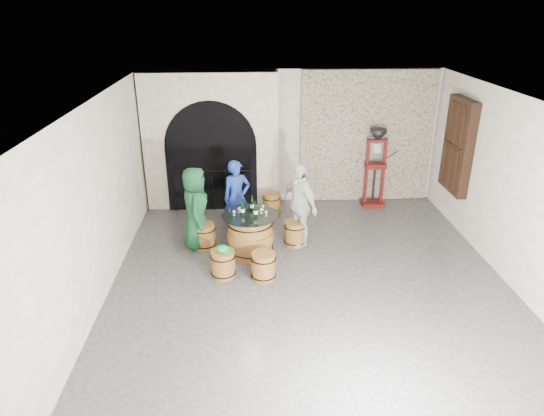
{
  "coord_description": "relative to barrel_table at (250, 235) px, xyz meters",
  "views": [
    {
      "loc": [
        -1.05,
        -7.3,
        4.61
      ],
      "look_at": [
        -0.62,
        1.02,
        1.05
      ],
      "focal_mm": 32.0,
      "sensor_mm": 36.0,
      "label": 1
    }
  ],
  "objects": [
    {
      "name": "tasting_glass_f",
      "position": [
        -0.21,
        0.11,
        0.47
      ],
      "size": [
        0.05,
        0.05,
        0.1
      ],
      "primitive_type": null,
      "color": "#B76223",
      "rests_on": "barrel_table"
    },
    {
      "name": "wall_front",
      "position": [
        1.04,
        -5.2,
        1.18
      ],
      "size": [
        8.0,
        0.0,
        8.0
      ],
      "primitive_type": "plane",
      "rotation": [
        -1.57,
        0.0,
        0.0
      ],
      "color": "silver",
      "rests_on": "ground"
    },
    {
      "name": "tasting_glass_c",
      "position": [
        -0.18,
        0.16,
        0.47
      ],
      "size": [
        0.05,
        0.05,
        0.1
      ],
      "primitive_type": null,
      "color": "#B76223",
      "rests_on": "barrel_table"
    },
    {
      "name": "barrel_stool_left",
      "position": [
        -0.93,
        0.32,
        -0.17
      ],
      "size": [
        0.46,
        0.46,
        0.51
      ],
      "color": "olive",
      "rests_on": "ground"
    },
    {
      "name": "stone_facing_panel",
      "position": [
        2.84,
        2.74,
        1.18
      ],
      "size": [
        3.2,
        0.12,
        3.18
      ],
      "primitive_type": "cube",
      "color": "tan",
      "rests_on": "ground"
    },
    {
      "name": "tasting_glass_e",
      "position": [
        0.31,
        -0.07,
        0.47
      ],
      "size": [
        0.05,
        0.05,
        0.1
      ],
      "primitive_type": null,
      "color": "#B76223",
      "rests_on": "barrel_table"
    },
    {
      "name": "wine_bottle_left",
      "position": [
        -0.14,
        -0.02,
        0.56
      ],
      "size": [
        0.08,
        0.08,
        0.32
      ],
      "color": "black",
      "rests_on": "barrel_table"
    },
    {
      "name": "barrel_stool_near_right",
      "position": [
        0.22,
        -0.95,
        -0.17
      ],
      "size": [
        0.46,
        0.46,
        0.51
      ],
      "color": "olive",
      "rests_on": "ground"
    },
    {
      "name": "person_blue",
      "position": [
        -0.27,
        1.0,
        0.38
      ],
      "size": [
        0.67,
        0.54,
        1.6
      ],
      "primitive_type": "imported",
      "rotation": [
        0.0,
        0.0,
        0.31
      ],
      "color": "navy",
      "rests_on": "ground"
    },
    {
      "name": "barrel_stool_right",
      "position": [
        0.91,
        0.36,
        -0.17
      ],
      "size": [
        0.46,
        0.46,
        0.51
      ],
      "color": "olive",
      "rests_on": "ground"
    },
    {
      "name": "green_cap",
      "position": [
        -0.5,
        -0.84,
        0.14
      ],
      "size": [
        0.26,
        0.22,
        0.12
      ],
      "color": "#0C8C3B",
      "rests_on": "barrel_stool_near_left"
    },
    {
      "name": "corking_press",
      "position": [
        3.01,
        2.32,
        0.69
      ],
      "size": [
        0.78,
        0.42,
        1.91
      ],
      "rotation": [
        0.0,
        0.0,
        -0.0
      ],
      "color": "#53120D",
      "rests_on": "ground"
    },
    {
      "name": "person_green",
      "position": [
        -1.07,
        0.37,
        0.42
      ],
      "size": [
        0.59,
        0.86,
        1.69
      ],
      "primitive_type": "imported",
      "rotation": [
        0.0,
        0.0,
        1.64
      ],
      "color": "#124222",
      "rests_on": "ground"
    },
    {
      "name": "arched_opening",
      "position": [
        -0.86,
        2.54,
        1.16
      ],
      "size": [
        3.1,
        0.6,
        3.19
      ],
      "color": "silver",
      "rests_on": "ground"
    },
    {
      "name": "barrel_table",
      "position": [
        0.0,
        0.0,
        0.0
      ],
      "size": [
        1.1,
        1.1,
        0.84
      ],
      "color": "olive",
      "rests_on": "ground"
    },
    {
      "name": "wall_left",
      "position": [
        -2.46,
        -1.2,
        1.18
      ],
      "size": [
        0.0,
        8.0,
        8.0
      ],
      "primitive_type": "plane",
      "rotation": [
        1.57,
        0.0,
        1.57
      ],
      "color": "silver",
      "rests_on": "ground"
    },
    {
      "name": "tasting_glass_d",
      "position": [
        0.26,
        0.22,
        0.47
      ],
      "size": [
        0.05,
        0.05,
        0.1
      ],
      "primitive_type": null,
      "color": "#B76223",
      "rests_on": "barrel_table"
    },
    {
      "name": "control_box",
      "position": [
        3.09,
        2.66,
        0.93
      ],
      "size": [
        0.18,
        0.1,
        0.22
      ],
      "primitive_type": "cube",
      "color": "silver",
      "rests_on": "wall_back"
    },
    {
      "name": "barrel_stool_far",
      "position": [
        -0.25,
        0.94,
        -0.17
      ],
      "size": [
        0.46,
        0.46,
        0.51
      ],
      "color": "olive",
      "rests_on": "ground"
    },
    {
      "name": "wine_bottle_right",
      "position": [
        0.05,
        0.19,
        0.56
      ],
      "size": [
        0.08,
        0.08,
        0.32
      ],
      "color": "black",
      "rests_on": "barrel_table"
    },
    {
      "name": "barrel_stool_near_left",
      "position": [
        -0.5,
        -0.84,
        -0.17
      ],
      "size": [
        0.46,
        0.46,
        0.51
      ],
      "color": "olive",
      "rests_on": "ground"
    },
    {
      "name": "tasting_glass_b",
      "position": [
        0.22,
        0.05,
        0.47
      ],
      "size": [
        0.05,
        0.05,
        0.1
      ],
      "primitive_type": null,
      "color": "#B76223",
      "rests_on": "barrel_table"
    },
    {
      "name": "person_white",
      "position": [
        0.98,
        0.38,
        0.45
      ],
      "size": [
        0.91,
        1.09,
        1.74
      ],
      "primitive_type": "imported",
      "rotation": [
        0.0,
        0.0,
        -1.0
      ],
      "color": "silver",
      "rests_on": "ground"
    },
    {
      "name": "shuttered_window",
      "position": [
        4.42,
        1.2,
        1.38
      ],
      "size": [
        0.23,
        1.1,
        2.0
      ],
      "color": "black",
      "rests_on": "wall_right"
    },
    {
      "name": "wall_right",
      "position": [
        4.54,
        -1.2,
        1.18
      ],
      "size": [
        0.0,
        8.0,
        8.0
      ],
      "primitive_type": "plane",
      "rotation": [
        1.57,
        0.0,
        -1.57
      ],
      "color": "silver",
      "rests_on": "ground"
    },
    {
      "name": "tasting_glass_a",
      "position": [
        -0.31,
        -0.02,
        0.47
      ],
      "size": [
        0.05,
        0.05,
        0.1
      ],
      "primitive_type": null,
      "color": "#B76223",
      "rests_on": "barrel_table"
    },
    {
      "name": "ceiling",
      "position": [
        1.04,
        -1.2,
        2.78
      ],
      "size": [
        8.0,
        8.0,
        0.0
      ],
      "primitive_type": "plane",
      "rotation": [
        3.14,
        0.0,
        0.0
      ],
      "color": "beige",
      "rests_on": "wall_back"
    },
    {
      "name": "wine_bottle_center",
      "position": [
        0.11,
        -0.11,
        0.56
      ],
      "size": [
        0.08,
        0.08,
        0.32
      ],
      "color": "black",
      "rests_on": "barrel_table"
    },
    {
      "name": "ground",
      "position": [
        1.04,
        -1.2,
        -0.42
      ],
      "size": [
        8.0,
        8.0,
        0.0
      ],
      "primitive_type": "plane",
      "color": "#303033",
      "rests_on": "ground"
    },
    {
      "name": "side_barrel",
      "position": [
        0.5,
        1.78,
        -0.13
      ],
      "size": [
        0.44,
        0.44,
        0.58
      ],
      "rotation": [
        0.0,
        0.0,
        0.09
      ],
      "color": "olive",
      "rests_on": "ground"
    },
    {
      "name": "wall_back",
      "position": [
        1.04,
        2.8,
        1.18
      ],
      "size": [
        8.0,
        0.0,
        8.0
      ],
      "primitive_type": "plane",
      "rotation": [
        1.57,
        0.0,
        0.0
      ],
      "color": "silver",
      "rests_on": "ground"
    }
  ]
}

